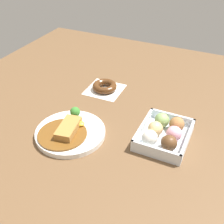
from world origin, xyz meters
TOP-DOWN VIEW (x-y plane):
  - ground_plane at (0.00, 0.00)m, footprint 1.60×1.60m
  - curry_plate at (0.08, -0.16)m, footprint 0.23×0.23m
  - donut_box at (-0.03, 0.13)m, footprint 0.19×0.16m
  - chocolate_ring_donut at (-0.23, -0.19)m, footprint 0.15×0.15m

SIDE VIEW (x-z plane):
  - ground_plane at x=0.00m, z-range 0.00..0.00m
  - chocolate_ring_donut at x=-0.23m, z-range 0.00..0.03m
  - curry_plate at x=0.08m, z-range -0.02..0.05m
  - donut_box at x=-0.03m, z-range 0.00..0.06m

